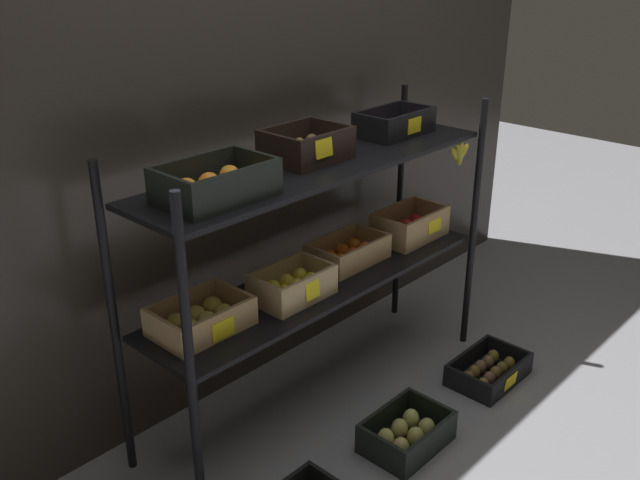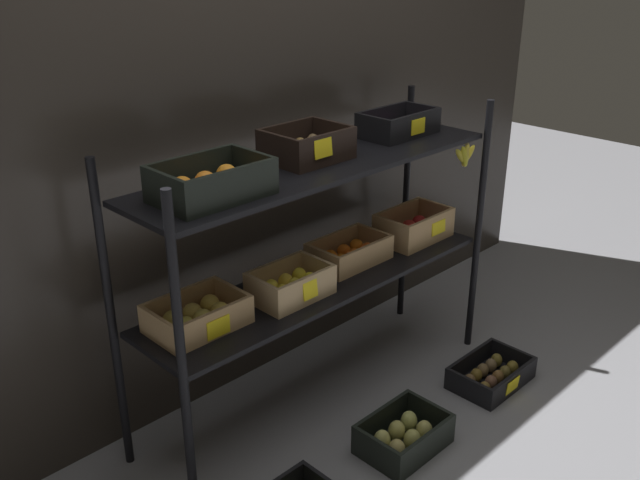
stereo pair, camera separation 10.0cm
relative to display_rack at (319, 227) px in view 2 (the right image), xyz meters
name	(u,v)px [view 2 (the right image)]	position (x,y,z in m)	size (l,w,h in m)	color
ground_plane	(320,394)	(0.00, -0.01, -0.80)	(10.00, 10.00, 0.00)	gray
storefront_wall	(250,130)	(0.00, 0.41, 0.32)	(4.05, 0.12, 2.24)	#2D2823
display_rack	(319,227)	(0.00, 0.00, 0.00)	(1.78, 0.46, 1.22)	black
crate_ground_pear	(404,436)	(-0.01, -0.49, -0.75)	(0.35, 0.24, 0.13)	black
crate_ground_kiwi	(491,375)	(0.62, -0.49, -0.76)	(0.37, 0.25, 0.11)	black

